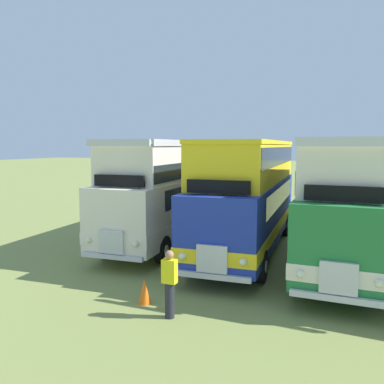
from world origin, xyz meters
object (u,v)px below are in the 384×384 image
(bus_first_in_row, at_px, (168,189))
(bus_third_in_row, at_px, (348,199))
(bus_second_in_row, at_px, (249,191))
(cone_near_end, at_px, (144,291))
(marshal_person, at_px, (170,283))

(bus_first_in_row, relative_size, bus_third_in_row, 0.89)
(bus_first_in_row, xyz_separation_m, bus_second_in_row, (3.76, -0.22, 0.12))
(bus_second_in_row, relative_size, bus_third_in_row, 0.97)
(cone_near_end, height_order, marshal_person, marshal_person)
(bus_first_in_row, height_order, cone_near_end, bus_first_in_row)
(marshal_person, bearing_deg, cone_near_end, 151.17)
(bus_first_in_row, bearing_deg, cone_near_end, -69.63)
(bus_first_in_row, distance_m, marshal_person, 8.31)
(bus_second_in_row, distance_m, marshal_person, 7.33)
(bus_second_in_row, relative_size, marshal_person, 6.23)
(bus_third_in_row, height_order, marshal_person, bus_third_in_row)
(bus_third_in_row, bearing_deg, cone_near_end, -128.12)
(bus_third_in_row, xyz_separation_m, cone_near_end, (-5.00, -6.37, -2.02))
(bus_first_in_row, xyz_separation_m, cone_near_end, (2.53, -6.80, -2.02))
(bus_first_in_row, height_order, bus_second_in_row, bus_first_in_row)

